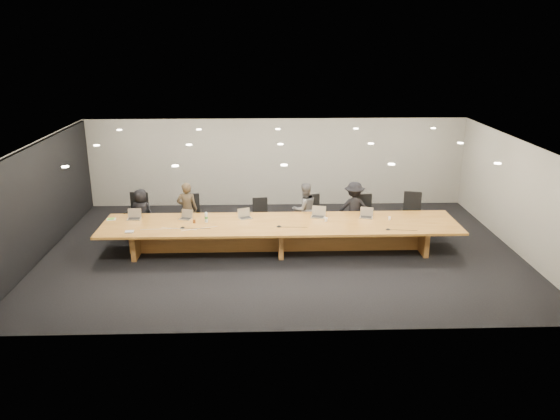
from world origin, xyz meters
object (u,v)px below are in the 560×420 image
object	(u,v)px
person_c	(305,209)
person_b	(187,210)
chair_right	(366,214)
laptop_e	(366,213)
mic_center	(279,226)
paper_cup_near	(326,220)
av_box	(129,232)
chair_mid_right	(314,215)
mic_left	(183,227)
amber_mug	(194,221)
chair_far_right	(412,213)
laptop_b	(185,215)
chair_mid_left	(261,216)
conference_table	(280,232)
person_a	(142,213)
chair_far_left	(137,215)
person_d	(354,208)
mic_right	(388,229)
laptop_c	(245,214)
laptop_a	(134,214)
chair_left	(191,215)
laptop_d	(318,212)
paper_cup_far	(390,218)
water_bottle	(206,218)

from	to	relation	value
person_c	person_b	bearing A→B (deg)	-21.18
chair_right	laptop_e	bearing A→B (deg)	-107.15
chair_right	mic_center	size ratio (longest dim) A/B	8.01
paper_cup_near	av_box	size ratio (longest dim) A/B	0.47
chair_mid_right	mic_left	distance (m)	3.72
amber_mug	mic_left	xyz separation A→B (m)	(-0.25, -0.37, -0.03)
chair_far_right	av_box	world-z (taller)	chair_far_right
laptop_b	amber_mug	distance (m)	0.41
chair_mid_left	person_b	bearing A→B (deg)	178.29
conference_table	av_box	distance (m)	3.71
person_a	person_c	distance (m)	4.45
chair_far_left	person_d	xyz separation A→B (m)	(5.94, -0.07, 0.15)
chair_far_right	amber_mug	size ratio (longest dim) A/B	13.17
chair_mid_left	mic_left	distance (m)	2.53
laptop_b	mic_right	size ratio (longest dim) A/B	2.59
mic_left	person_b	bearing A→B (deg)	92.83
mic_center	person_a	bearing A→B (deg)	157.90
person_b	person_a	bearing A→B (deg)	-3.99
chair_right	person_b	size ratio (longest dim) A/B	0.71
laptop_c	chair_far_right	bearing A→B (deg)	-10.64
amber_mug	paper_cup_near	world-z (taller)	paper_cup_near
person_a	person_d	world-z (taller)	person_d
person_c	mic_left	bearing A→B (deg)	3.81
chair_mid_left	laptop_a	distance (m)	3.42
chair_left	amber_mug	size ratio (longest dim) A/B	12.90
chair_right	laptop_d	size ratio (longest dim) A/B	2.97
mic_right	person_c	bearing A→B (deg)	138.01
laptop_d	person_d	bearing A→B (deg)	50.34
chair_right	person_d	bearing A→B (deg)	-166.09
person_b	mic_left	world-z (taller)	person_b
laptop_b	laptop_c	xyz separation A→B (m)	(1.54, 0.01, 0.01)
av_box	laptop_b	bearing A→B (deg)	32.19
conference_table	mic_left	distance (m)	2.45
conference_table	paper_cup_near	xyz separation A→B (m)	(1.17, 0.09, 0.28)
chair_left	laptop_d	bearing A→B (deg)	-19.54
mic_left	chair_far_left	bearing A→B (deg)	133.72
chair_far_right	laptop_d	distance (m)	2.82
laptop_c	av_box	world-z (taller)	laptop_c
chair_far_right	mic_left	distance (m)	6.29
laptop_e	chair_far_right	bearing A→B (deg)	45.47
chair_mid_left	paper_cup_far	world-z (taller)	chair_mid_left
person_a	mic_center	size ratio (longest dim) A/B	9.89
person_a	laptop_c	size ratio (longest dim) A/B	4.07
chair_left	paper_cup_near	bearing A→B (deg)	-23.69
water_bottle	laptop_e	bearing A→B (deg)	2.92
laptop_e	water_bottle	xyz separation A→B (m)	(-4.12, -0.21, -0.01)
mic_left	paper_cup_far	bearing A→B (deg)	4.83
conference_table	chair_far_left	xyz separation A→B (m)	(-3.88, 1.23, 0.08)
water_bottle	chair_left	bearing A→B (deg)	114.80
chair_far_right	person_c	world-z (taller)	person_c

